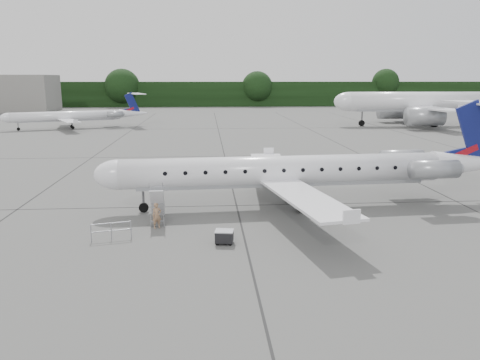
{
  "coord_description": "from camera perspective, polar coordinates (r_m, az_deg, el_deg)",
  "views": [
    {
      "loc": [
        -7.44,
        -26.09,
        9.02
      ],
      "look_at": [
        -5.25,
        4.74,
        2.3
      ],
      "focal_mm": 35.0,
      "sensor_mm": 36.0,
      "label": 1
    }
  ],
  "objects": [
    {
      "name": "main_regional_jet",
      "position": [
        32.91,
        5.26,
        2.93
      ],
      "size": [
        30.21,
        22.64,
        7.42
      ],
      "primitive_type": null,
      "rotation": [
        0.0,
        0.0,
        0.06
      ],
      "color": "white",
      "rests_on": "ground"
    },
    {
      "name": "treeline",
      "position": [
        156.35,
        -1.37,
        10.43
      ],
      "size": [
        260.0,
        4.0,
        8.0
      ],
      "primitive_type": "cube",
      "color": "black",
      "rests_on": "ground"
    },
    {
      "name": "airstair",
      "position": [
        30.4,
        -10.03,
        -2.9
      ],
      "size": [
        1.0,
        2.49,
        2.33
      ],
      "primitive_type": null,
      "rotation": [
        0.0,
        0.0,
        0.06
      ],
      "color": "white",
      "rests_on": "ground"
    },
    {
      "name": "ground",
      "position": [
        28.59,
        11.3,
        -6.37
      ],
      "size": [
        320.0,
        320.0,
        0.0
      ],
      "primitive_type": "plane",
      "color": "#62625F",
      "rests_on": "ground"
    },
    {
      "name": "safety_railing",
      "position": [
        27.74,
        -15.42,
        -6.08
      ],
      "size": [
        2.16,
        0.56,
        1.0
      ],
      "primitive_type": null,
      "rotation": [
        0.0,
        0.0,
        0.22
      ],
      "color": "#92959B",
      "rests_on": "ground"
    },
    {
      "name": "bg_narrowbody",
      "position": [
        97.8,
        21.29,
        9.98
      ],
      "size": [
        36.74,
        26.77,
        13.02
      ],
      "primitive_type": null,
      "rotation": [
        0.0,
        0.0,
        -0.02
      ],
      "color": "white",
      "rests_on": "ground"
    },
    {
      "name": "passenger",
      "position": [
        29.18,
        -10.1,
        -4.29
      ],
      "size": [
        0.69,
        0.59,
        1.6
      ],
      "primitive_type": "imported",
      "rotation": [
        0.0,
        0.0,
        0.42
      ],
      "color": "#987253",
      "rests_on": "ground"
    },
    {
      "name": "baggage_cart",
      "position": [
        26.21,
        -1.93,
        -6.91
      ],
      "size": [
        1.08,
        0.92,
        0.83
      ],
      "primitive_type": null,
      "rotation": [
        0.0,
        0.0,
        -0.16
      ],
      "color": "black",
      "rests_on": "ground"
    },
    {
      "name": "bg_regional_left",
      "position": [
        91.74,
        -20.45,
        7.86
      ],
      "size": [
        28.71,
        24.6,
        6.36
      ],
      "primitive_type": null,
      "rotation": [
        0.0,
        0.0,
        0.34
      ],
      "color": "white",
      "rests_on": "ground"
    }
  ]
}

